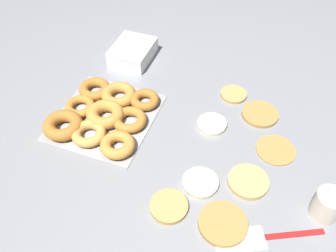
{
  "coord_description": "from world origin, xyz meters",
  "views": [
    {
      "loc": [
        0.65,
        0.16,
        0.79
      ],
      "look_at": [
        0.0,
        -0.08,
        0.04
      ],
      "focal_mm": 38.0,
      "sensor_mm": 36.0,
      "label": 1
    }
  ],
  "objects_px": {
    "pancake_5": "(212,124)",
    "pancake_1": "(200,183)",
    "pancake_4": "(248,181)",
    "container_stack": "(133,52)",
    "paper_cup": "(327,205)",
    "pancake_6": "(233,94)",
    "pancake_3": "(223,223)",
    "pancake_7": "(169,206)",
    "spatula": "(252,238)",
    "pancake_0": "(276,149)",
    "pancake_2": "(260,114)",
    "donut_tray": "(103,114)"
  },
  "relations": [
    {
      "from": "pancake_5",
      "to": "pancake_1",
      "type": "bearing_deg",
      "value": 7.43
    },
    {
      "from": "pancake_4",
      "to": "container_stack",
      "type": "height_order",
      "value": "container_stack"
    },
    {
      "from": "paper_cup",
      "to": "pancake_6",
      "type": "bearing_deg",
      "value": -138.55
    },
    {
      "from": "pancake_3",
      "to": "paper_cup",
      "type": "relative_size",
      "value": 1.55
    },
    {
      "from": "pancake_5",
      "to": "pancake_6",
      "type": "xyz_separation_m",
      "value": [
        -0.16,
        0.03,
        -0.0
      ]
    },
    {
      "from": "pancake_4",
      "to": "pancake_7",
      "type": "distance_m",
      "value": 0.22
    },
    {
      "from": "spatula",
      "to": "pancake_0",
      "type": "bearing_deg",
      "value": -118.52
    },
    {
      "from": "pancake_1",
      "to": "container_stack",
      "type": "xyz_separation_m",
      "value": [
        -0.44,
        -0.39,
        0.02
      ]
    },
    {
      "from": "pancake_2",
      "to": "paper_cup",
      "type": "height_order",
      "value": "paper_cup"
    },
    {
      "from": "pancake_5",
      "to": "pancake_0",
      "type": "bearing_deg",
      "value": 81.56
    },
    {
      "from": "pancake_1",
      "to": "pancake_2",
      "type": "relative_size",
      "value": 0.84
    },
    {
      "from": "container_stack",
      "to": "spatula",
      "type": "distance_m",
      "value": 0.76
    },
    {
      "from": "pancake_4",
      "to": "donut_tray",
      "type": "distance_m",
      "value": 0.47
    },
    {
      "from": "pancake_4",
      "to": "pancake_7",
      "type": "height_order",
      "value": "same"
    },
    {
      "from": "pancake_6",
      "to": "pancake_7",
      "type": "distance_m",
      "value": 0.46
    },
    {
      "from": "pancake_3",
      "to": "spatula",
      "type": "distance_m",
      "value": 0.07
    },
    {
      "from": "pancake_0",
      "to": "spatula",
      "type": "relative_size",
      "value": 0.44
    },
    {
      "from": "pancake_6",
      "to": "spatula",
      "type": "height_order",
      "value": "pancake_6"
    },
    {
      "from": "pancake_7",
      "to": "donut_tray",
      "type": "height_order",
      "value": "donut_tray"
    },
    {
      "from": "pancake_2",
      "to": "container_stack",
      "type": "height_order",
      "value": "container_stack"
    },
    {
      "from": "pancake_6",
      "to": "paper_cup",
      "type": "distance_m",
      "value": 0.46
    },
    {
      "from": "donut_tray",
      "to": "pancake_5",
      "type": "bearing_deg",
      "value": 105.09
    },
    {
      "from": "pancake_2",
      "to": "pancake_3",
      "type": "distance_m",
      "value": 0.4
    },
    {
      "from": "pancake_1",
      "to": "donut_tray",
      "type": "distance_m",
      "value": 0.37
    },
    {
      "from": "pancake_1",
      "to": "pancake_5",
      "type": "distance_m",
      "value": 0.21
    },
    {
      "from": "donut_tray",
      "to": "spatula",
      "type": "distance_m",
      "value": 0.55
    },
    {
      "from": "pancake_5",
      "to": "spatula",
      "type": "height_order",
      "value": "pancake_5"
    },
    {
      "from": "pancake_7",
      "to": "pancake_4",
      "type": "bearing_deg",
      "value": 129.64
    },
    {
      "from": "pancake_6",
      "to": "donut_tray",
      "type": "height_order",
      "value": "donut_tray"
    },
    {
      "from": "pancake_1",
      "to": "pancake_7",
      "type": "distance_m",
      "value": 0.11
    },
    {
      "from": "pancake_4",
      "to": "pancake_6",
      "type": "bearing_deg",
      "value": -160.45
    },
    {
      "from": "pancake_0",
      "to": "pancake_5",
      "type": "relative_size",
      "value": 1.27
    },
    {
      "from": "donut_tray",
      "to": "spatula",
      "type": "relative_size",
      "value": 1.23
    },
    {
      "from": "pancake_1",
      "to": "container_stack",
      "type": "distance_m",
      "value": 0.58
    },
    {
      "from": "pancake_3",
      "to": "pancake_2",
      "type": "bearing_deg",
      "value": 177.54
    },
    {
      "from": "pancake_3",
      "to": "pancake_7",
      "type": "bearing_deg",
      "value": -89.34
    },
    {
      "from": "donut_tray",
      "to": "paper_cup",
      "type": "bearing_deg",
      "value": 81.13
    },
    {
      "from": "pancake_4",
      "to": "pancake_5",
      "type": "bearing_deg",
      "value": -138.84
    },
    {
      "from": "pancake_0",
      "to": "pancake_2",
      "type": "distance_m",
      "value": 0.14
    },
    {
      "from": "pancake_2",
      "to": "pancake_7",
      "type": "height_order",
      "value": "pancake_7"
    },
    {
      "from": "pancake_4",
      "to": "container_stack",
      "type": "distance_m",
      "value": 0.63
    },
    {
      "from": "pancake_0",
      "to": "paper_cup",
      "type": "xyz_separation_m",
      "value": [
        0.16,
        0.14,
        0.03
      ]
    },
    {
      "from": "pancake_6",
      "to": "paper_cup",
      "type": "bearing_deg",
      "value": 41.45
    },
    {
      "from": "pancake_6",
      "to": "pancake_7",
      "type": "xyz_separation_m",
      "value": [
        0.46,
        -0.06,
        0.0
      ]
    },
    {
      "from": "pancake_3",
      "to": "paper_cup",
      "type": "bearing_deg",
      "value": 117.44
    },
    {
      "from": "pancake_3",
      "to": "container_stack",
      "type": "bearing_deg",
      "value": -138.36
    },
    {
      "from": "pancake_0",
      "to": "donut_tray",
      "type": "relative_size",
      "value": 0.36
    },
    {
      "from": "pancake_5",
      "to": "container_stack",
      "type": "relative_size",
      "value": 0.55
    },
    {
      "from": "pancake_0",
      "to": "pancake_1",
      "type": "relative_size",
      "value": 1.18
    },
    {
      "from": "container_stack",
      "to": "paper_cup",
      "type": "relative_size",
      "value": 2.08
    }
  ]
}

